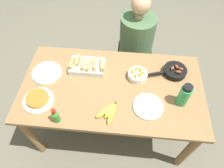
{
  "coord_description": "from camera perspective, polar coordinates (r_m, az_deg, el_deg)",
  "views": [
    {
      "loc": [
        0.09,
        -0.96,
        2.11
      ],
      "look_at": [
        0.0,
        0.0,
        0.79
      ],
      "focal_mm": 32.0,
      "sensor_mm": 36.0,
      "label": 1
    }
  ],
  "objects": [
    {
      "name": "ground_plane",
      "position": [
        2.32,
        -0.0,
        -11.51
      ],
      "size": [
        14.0,
        14.0,
        0.0
      ],
      "primitive_type": "plane",
      "color": "#666051"
    },
    {
      "name": "dining_table",
      "position": [
        1.75,
        -0.0,
        -2.71
      ],
      "size": [
        1.52,
        0.82,
        0.76
      ],
      "color": "olive",
      "rests_on": "ground_plane"
    },
    {
      "name": "water_bottle",
      "position": [
        1.58,
        19.91,
        -3.03
      ],
      "size": [
        0.09,
        0.09,
        0.21
      ],
      "color": "#2D9351",
      "rests_on": "dining_table"
    },
    {
      "name": "empty_plate_near_front",
      "position": [
        1.57,
        10.24,
        -6.34
      ],
      "size": [
        0.24,
        0.24,
        0.02
      ],
      "color": "white",
      "rests_on": "dining_table"
    },
    {
      "name": "fruit_bowl_mango",
      "position": [
        1.7,
        7.32,
        2.7
      ],
      "size": [
        0.16,
        0.16,
        0.1
      ],
      "color": "white",
      "rests_on": "dining_table"
    },
    {
      "name": "frittata_plate_center",
      "position": [
        1.67,
        -20.43,
        -4.11
      ],
      "size": [
        0.24,
        0.24,
        0.06
      ],
      "color": "white",
      "rests_on": "dining_table"
    },
    {
      "name": "melon_tray",
      "position": [
        1.77,
        -7.08,
        5.21
      ],
      "size": [
        0.31,
        0.19,
        0.1
      ],
      "color": "silver",
      "rests_on": "dining_table"
    },
    {
      "name": "empty_plate_far_left",
      "position": [
        1.83,
        -18.11,
        3.08
      ],
      "size": [
        0.26,
        0.26,
        0.02
      ],
      "color": "white",
      "rests_on": "dining_table"
    },
    {
      "name": "person_figure",
      "position": [
        2.32,
        6.52,
        8.91
      ],
      "size": [
        0.39,
        0.39,
        1.18
      ],
      "color": "black",
      "rests_on": "ground_plane"
    },
    {
      "name": "skillet",
      "position": [
        1.8,
        17.35,
        3.53
      ],
      "size": [
        0.33,
        0.2,
        0.08
      ],
      "rotation": [
        0.0,
        0.0,
        3.44
      ],
      "color": "black",
      "rests_on": "dining_table"
    },
    {
      "name": "banana_bunch",
      "position": [
        1.51,
        -0.74,
        -7.74
      ],
      "size": [
        0.17,
        0.2,
        0.04
      ],
      "color": "yellow",
      "rests_on": "dining_table"
    },
    {
      "name": "hot_sauce_bottle",
      "position": [
        1.5,
        -15.82,
        -8.77
      ],
      "size": [
        0.05,
        0.05,
        0.15
      ],
      "color": "#337F2D",
      "rests_on": "dining_table"
    }
  ]
}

